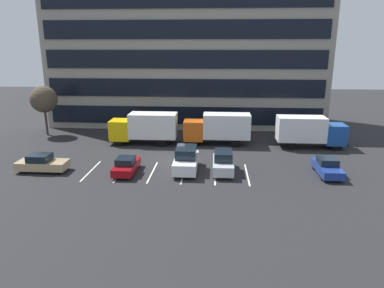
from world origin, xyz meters
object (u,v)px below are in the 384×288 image
(sedan_tan, at_px, (42,163))
(bare_tree, at_px, (44,99))
(box_truck_yellow, at_px, (145,127))
(box_truck_blue, at_px, (310,130))
(suv_silver, at_px, (223,162))
(sedan_navy, at_px, (327,167))
(sedan_maroon, at_px, (126,165))
(suv_white, at_px, (186,160))
(box_truck_orange, at_px, (218,127))

(sedan_tan, height_order, bare_tree, bare_tree)
(box_truck_yellow, bearing_deg, box_truck_blue, -0.76)
(suv_silver, relative_size, sedan_tan, 0.95)
(box_truck_yellow, bearing_deg, bare_tree, 165.68)
(sedan_navy, distance_m, bare_tree, 33.47)
(box_truck_yellow, distance_m, sedan_tan, 12.25)
(box_truck_blue, distance_m, sedan_navy, 8.67)
(bare_tree, bearing_deg, suv_silver, -28.98)
(box_truck_blue, xyz_separation_m, sedan_maroon, (-18.05, -9.33, -1.24))
(box_truck_blue, bearing_deg, sedan_tan, -159.85)
(suv_white, relative_size, sedan_maroon, 1.16)
(box_truck_blue, relative_size, suv_white, 1.56)
(suv_silver, bearing_deg, box_truck_blue, 41.79)
(suv_silver, height_order, sedan_tan, suv_silver)
(bare_tree, bearing_deg, suv_white, -32.92)
(bare_tree, bearing_deg, box_truck_yellow, -14.32)
(box_truck_blue, height_order, suv_white, box_truck_blue)
(sedan_navy, bearing_deg, box_truck_blue, 86.92)
(suv_white, relative_size, sedan_tan, 1.08)
(suv_white, bearing_deg, suv_silver, -1.58)
(sedan_maroon, bearing_deg, box_truck_orange, 51.10)
(box_truck_orange, relative_size, box_truck_yellow, 0.99)
(box_truck_blue, bearing_deg, sedan_maroon, -152.66)
(suv_white, xyz_separation_m, sedan_tan, (-12.85, -1.00, -0.29))
(box_truck_blue, relative_size, sedan_maroon, 1.81)
(box_truck_yellow, height_order, sedan_navy, box_truck_yellow)
(sedan_maroon, bearing_deg, bare_tree, 135.91)
(sedan_navy, bearing_deg, suv_white, 179.35)
(box_truck_blue, relative_size, sedan_tan, 1.68)
(box_truck_orange, relative_size, sedan_maroon, 1.85)
(box_truck_yellow, distance_m, suv_white, 10.27)
(box_truck_blue, xyz_separation_m, suv_silver, (-9.53, -8.52, -1.02))
(sedan_tan, bearing_deg, sedan_navy, 1.95)
(box_truck_yellow, height_order, suv_white, box_truck_yellow)
(box_truck_orange, bearing_deg, sedan_maroon, -128.90)
(box_truck_yellow, relative_size, suv_silver, 1.82)
(box_truck_yellow, relative_size, suv_white, 1.61)
(sedan_maroon, relative_size, bare_tree, 0.67)
(box_truck_blue, distance_m, suv_silver, 12.82)
(sedan_tan, bearing_deg, suv_white, 4.44)
(box_truck_orange, bearing_deg, suv_silver, -87.21)
(sedan_maroon, height_order, sedan_tan, sedan_tan)
(box_truck_orange, height_order, suv_white, box_truck_orange)
(box_truck_orange, height_order, sedan_maroon, box_truck_orange)
(sedan_navy, height_order, sedan_tan, sedan_tan)
(sedan_maroon, xyz_separation_m, bare_tree, (-13.35, 12.94, 3.79))
(suv_white, distance_m, sedan_tan, 12.89)
(suv_white, relative_size, suv_silver, 1.13)
(box_truck_orange, distance_m, sedan_tan, 18.71)
(box_truck_orange, height_order, box_truck_yellow, box_truck_yellow)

